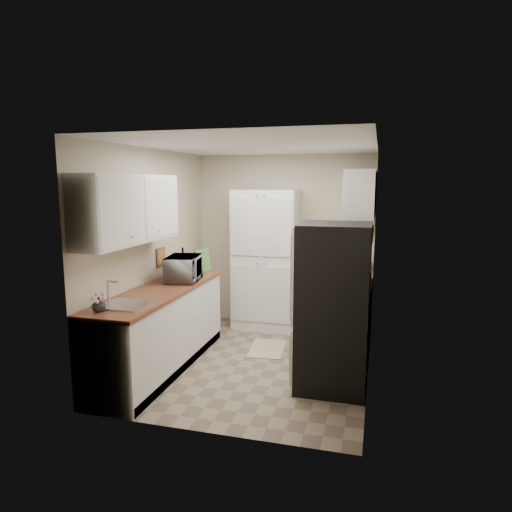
{
  "coord_description": "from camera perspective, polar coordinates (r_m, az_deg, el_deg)",
  "views": [
    {
      "loc": [
        1.36,
        -4.94,
        2.1
      ],
      "look_at": [
        -0.03,
        0.15,
        1.25
      ],
      "focal_mm": 32.0,
      "sensor_mm": 36.0,
      "label": 1
    }
  ],
  "objects": [
    {
      "name": "fruit_basket",
      "position": [
        6.34,
        12.57,
        0.53
      ],
      "size": [
        0.3,
        0.3,
        0.1
      ],
      "primitive_type": null,
      "rotation": [
        0.0,
        0.0,
        -0.29
      ],
      "color": "#FE3702",
      "rests_on": "toaster_oven"
    },
    {
      "name": "ground",
      "position": [
        5.54,
        -0.13,
        -13.09
      ],
      "size": [
        3.2,
        3.2,
        0.0
      ],
      "primitive_type": "plane",
      "color": "#7A6B56",
      "rests_on": "ground"
    },
    {
      "name": "refrigerator",
      "position": [
        4.72,
        9.66,
        -6.29
      ],
      "size": [
        0.7,
        0.72,
        1.7
      ],
      "primitive_type": "cube",
      "color": "#B7B7BC",
      "rests_on": "ground"
    },
    {
      "name": "base_cabinet_left",
      "position": [
        5.35,
        -11.8,
        -9.08
      ],
      "size": [
        0.6,
        2.3,
        0.88
      ],
      "primitive_type": "cube",
      "color": "silver",
      "rests_on": "ground"
    },
    {
      "name": "microwave",
      "position": [
        5.59,
        -9.02,
        -1.54
      ],
      "size": [
        0.46,
        0.6,
        0.3
      ],
      "primitive_type": "imported",
      "rotation": [
        0.0,
        0.0,
        1.75
      ],
      "color": "#BCBCC1",
      "rests_on": "countertop_left"
    },
    {
      "name": "flower_vase",
      "position": [
        4.46,
        -19.04,
        -5.74
      ],
      "size": [
        0.15,
        0.15,
        0.14
      ],
      "primitive_type": "imported",
      "rotation": [
        0.0,
        0.0,
        -0.16
      ],
      "color": "silver",
      "rests_on": "countertop_left"
    },
    {
      "name": "countertop_right",
      "position": [
        6.26,
        11.57,
        -2.05
      ],
      "size": [
        0.63,
        0.83,
        0.04
      ],
      "primitive_type": "cube",
      "color": "brown",
      "rests_on": "base_cabinet_right"
    },
    {
      "name": "cutting_board",
      "position": [
        6.07,
        -6.68,
        -0.59
      ],
      "size": [
        0.11,
        0.24,
        0.31
      ],
      "primitive_type": "cube",
      "rotation": [
        0.0,
        0.0,
        -0.38
      ],
      "color": "#3E8B37",
      "rests_on": "countertop_left"
    },
    {
      "name": "wine_bottle",
      "position": [
        5.99,
        -9.12,
        -0.75
      ],
      "size": [
        0.08,
        0.08,
        0.32
      ],
      "primitive_type": "cylinder",
      "color": "black",
      "rests_on": "countertop_left"
    },
    {
      "name": "pantry_cabinet",
      "position": [
        6.54,
        1.22,
        -0.5
      ],
      "size": [
        0.9,
        0.55,
        2.0
      ],
      "primitive_type": "cube",
      "color": "silver",
      "rests_on": "ground"
    },
    {
      "name": "electric_range",
      "position": [
        5.59,
        10.73,
        -7.85
      ],
      "size": [
        0.71,
        0.78,
        1.13
      ],
      "color": "#B7B7BC",
      "rests_on": "ground"
    },
    {
      "name": "base_cabinet_right",
      "position": [
        6.36,
        11.44,
        -6.12
      ],
      "size": [
        0.6,
        0.8,
        0.88
      ],
      "primitive_type": "cube",
      "color": "silver",
      "rests_on": "ground"
    },
    {
      "name": "toaster_oven",
      "position": [
        6.34,
        12.38,
        -0.84
      ],
      "size": [
        0.37,
        0.41,
        0.2
      ],
      "primitive_type": "cube",
      "rotation": [
        0.0,
        0.0,
        0.33
      ],
      "color": "#B3B3B7",
      "rests_on": "countertop_right"
    },
    {
      "name": "room_shell",
      "position": [
        5.14,
        -0.36,
        3.91
      ],
      "size": [
        2.64,
        3.24,
        2.52
      ],
      "color": "#B8AD94",
      "rests_on": "ground"
    },
    {
      "name": "kitchen_mat",
      "position": [
        5.94,
        1.42,
        -11.48
      ],
      "size": [
        0.49,
        0.72,
        0.01
      ],
      "primitive_type": "cube",
      "rotation": [
        0.0,
        0.0,
        0.09
      ],
      "color": "tan",
      "rests_on": "ground"
    },
    {
      "name": "countertop_left",
      "position": [
        5.23,
        -11.96,
        -4.28
      ],
      "size": [
        0.63,
        2.33,
        0.04
      ],
      "primitive_type": "cube",
      "color": "brown",
      "rests_on": "base_cabinet_left"
    }
  ]
}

